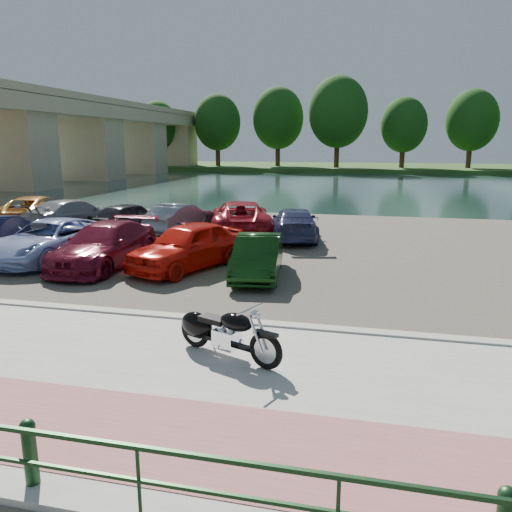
{
  "coord_description": "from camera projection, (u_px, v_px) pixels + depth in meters",
  "views": [
    {
      "loc": [
        2.16,
        -8.04,
        3.94
      ],
      "look_at": [
        -0.68,
        4.19,
        1.1
      ],
      "focal_mm": 35.0,
      "sensor_mm": 36.0,
      "label": 1
    }
  ],
  "objects": [
    {
      "name": "bridge",
      "position": [
        84.0,
        128.0,
        52.93
      ],
      "size": [
        7.0,
        56.0,
        8.55
      ],
      "color": "tan",
      "rests_on": "ground"
    },
    {
      "name": "far_bank",
      "position": [
        359.0,
        167.0,
        77.32
      ],
      "size": [
        120.0,
        24.0,
        0.6
      ],
      "primitive_type": "cube",
      "color": "#1C4217",
      "rests_on": "ground"
    },
    {
      "name": "car_3",
      "position": [
        104.0,
        245.0,
        16.07
      ],
      "size": [
        1.98,
        4.82,
        1.39
      ],
      "primitive_type": "imported",
      "rotation": [
        0.0,
        0.0,
        -0.01
      ],
      "color": "maroon",
      "rests_on": "parking_lot"
    },
    {
      "name": "railing",
      "position": [
        138.0,
        464.0,
        5.01
      ],
      "size": [
        24.04,
        0.05,
        0.9
      ],
      "color": "#16331B",
      "rests_on": "promenade"
    },
    {
      "name": "car_7",
      "position": [
        73.0,
        215.0,
        22.84
      ],
      "size": [
        2.92,
        5.2,
        1.42
      ],
      "primitive_type": "imported",
      "rotation": [
        0.0,
        0.0,
        2.94
      ],
      "color": "gray",
      "rests_on": "parking_lot"
    },
    {
      "name": "car_9",
      "position": [
        180.0,
        218.0,
        22.28
      ],
      "size": [
        2.18,
        4.16,
        1.3
      ],
      "primitive_type": "imported",
      "rotation": [
        0.0,
        0.0,
        2.93
      ],
      "color": "slate",
      "rests_on": "parking_lot"
    },
    {
      "name": "far_trees",
      "position": [
        392.0,
        117.0,
        68.88
      ],
      "size": [
        70.25,
        10.68,
        12.52
      ],
      "color": "#392514",
      "rests_on": "far_bank"
    },
    {
      "name": "car_5",
      "position": [
        258.0,
        256.0,
        14.82
      ],
      "size": [
        1.77,
        3.89,
        1.24
      ],
      "primitive_type": "imported",
      "rotation": [
        0.0,
        0.0,
        0.13
      ],
      "color": "black",
      "rests_on": "parking_lot"
    },
    {
      "name": "car_6",
      "position": [
        37.0,
        211.0,
        24.13
      ],
      "size": [
        3.48,
        5.6,
        1.45
      ],
      "primitive_type": "imported",
      "rotation": [
        0.0,
        0.0,
        3.36
      ],
      "color": "#BE7B2B",
      "rests_on": "parking_lot"
    },
    {
      "name": "river",
      "position": [
        349.0,
        186.0,
        46.99
      ],
      "size": [
        120.0,
        40.0,
        0.0
      ],
      "primitive_type": "cube",
      "color": "#192E2C",
      "rests_on": "ground"
    },
    {
      "name": "car_2",
      "position": [
        50.0,
        240.0,
        16.91
      ],
      "size": [
        2.73,
        5.15,
        1.38
      ],
      "primitive_type": "imported",
      "rotation": [
        0.0,
        0.0,
        -0.09
      ],
      "color": "#95A7D9",
      "rests_on": "parking_lot"
    },
    {
      "name": "bollards",
      "position": [
        17.0,
        447.0,
        5.72
      ],
      "size": [
        10.68,
        0.18,
        0.81
      ],
      "color": "#16331B",
      "rests_on": "promenade"
    },
    {
      "name": "ground",
      "position": [
        240.0,
        367.0,
        8.98
      ],
      "size": [
        200.0,
        200.0,
        0.0
      ],
      "primitive_type": "plane",
      "color": "#595447",
      "rests_on": "ground"
    },
    {
      "name": "motorcycle",
      "position": [
        219.0,
        331.0,
        9.19
      ],
      "size": [
        2.22,
        1.14,
        1.05
      ],
      "rotation": [
        0.0,
        0.0,
        -0.39
      ],
      "color": "black",
      "rests_on": "promenade"
    },
    {
      "name": "pink_path",
      "position": [
        192.0,
        440.0,
        6.59
      ],
      "size": [
        60.0,
        2.0,
        0.01
      ],
      "primitive_type": "cube",
      "color": "#905153",
      "rests_on": "promenade"
    },
    {
      "name": "kerb",
      "position": [
        264.0,
        325.0,
        10.87
      ],
      "size": [
        60.0,
        0.3,
        0.14
      ],
      "primitive_type": "cube",
      "color": "#A5A29C",
      "rests_on": "ground"
    },
    {
      "name": "promenade",
      "position": [
        224.0,
        391.0,
        8.02
      ],
      "size": [
        60.0,
        6.0,
        0.1
      ],
      "primitive_type": "cube",
      "color": "#A5A29C",
      "rests_on": "ground"
    },
    {
      "name": "parking_lot",
      "position": [
        312.0,
        246.0,
        19.43
      ],
      "size": [
        60.0,
        18.0,
        0.04
      ],
      "primitive_type": "cube",
      "color": "#454138",
      "rests_on": "ground"
    },
    {
      "name": "car_10",
      "position": [
        241.0,
        218.0,
        21.68
      ],
      "size": [
        3.9,
        5.85,
        1.49
      ],
      "primitive_type": "imported",
      "rotation": [
        0.0,
        0.0,
        3.43
      ],
      "color": "#A61B27",
      "rests_on": "parking_lot"
    },
    {
      "name": "car_4",
      "position": [
        188.0,
        246.0,
        15.76
      ],
      "size": [
        3.22,
        4.69,
        1.48
      ],
      "primitive_type": "imported",
      "rotation": [
        0.0,
        0.0,
        -0.37
      ],
      "color": "red",
      "rests_on": "parking_lot"
    },
    {
      "name": "car_11",
      "position": [
        294.0,
        224.0,
        20.66
      ],
      "size": [
        2.67,
        4.73,
        1.3
      ],
      "primitive_type": "imported",
      "rotation": [
        0.0,
        0.0,
        3.34
      ],
      "color": "navy",
      "rests_on": "parking_lot"
    },
    {
      "name": "car_8",
      "position": [
        129.0,
        217.0,
        22.18
      ],
      "size": [
        2.47,
        4.29,
        1.37
      ],
      "primitive_type": "imported",
      "rotation": [
        0.0,
        0.0,
        2.92
      ],
      "color": "black",
      "rests_on": "parking_lot"
    }
  ]
}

